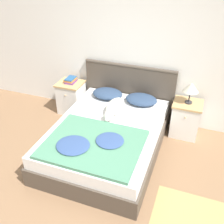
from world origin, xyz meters
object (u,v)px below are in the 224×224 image
nightstand_right (185,119)px  nightstand_left (71,97)px  pillow_left (108,94)px  table_lamp (191,88)px  bed (107,138)px  pillow_right (141,99)px  dog (114,108)px  book_stack (71,80)px

nightstand_right → nightstand_left: bearing=180.0°
pillow_left → table_lamp: size_ratio=1.50×
bed → pillow_left: pillow_left is taller
table_lamp → nightstand_right: bearing=-90.0°
pillow_right → dog: (-0.31, -0.41, 0.01)m
nightstand_left → book_stack: book_stack is taller
pillow_left → table_lamp: (1.31, 0.05, 0.31)m
pillow_right → table_lamp: (0.73, 0.05, 0.31)m
bed → pillow_left: size_ratio=4.01×
nightstand_right → pillow_left: size_ratio=1.14×
nightstand_left → pillow_right: (1.31, -0.05, 0.23)m
nightstand_left → book_stack: (-0.00, 0.03, 0.33)m
book_stack → pillow_right: bearing=-3.6°
bed → book_stack: size_ratio=9.07×
bed → nightstand_left: size_ratio=3.52×
bed → nightstand_right: 1.31m
dog → book_stack: (-1.00, 0.49, 0.08)m
pillow_right → bed: bearing=-110.6°
nightstand_left → nightstand_right: bearing=0.0°
nightstand_left → pillow_left: bearing=-3.9°
bed → book_stack: 1.39m
nightstand_left → nightstand_right: (2.03, 0.00, 0.00)m
dog → book_stack: book_stack is taller
pillow_left → pillow_right: bearing=0.0°
nightstand_right → book_stack: (-2.03, 0.03, 0.33)m
book_stack → table_lamp: 2.05m
bed → nightstand_left: (-1.02, 0.82, 0.07)m
nightstand_right → pillow_right: pillow_right is taller
pillow_right → dog: bearing=-127.2°
bed → nightstand_left: nightstand_left is taller
nightstand_right → pillow_right: (-0.73, -0.05, 0.23)m
nightstand_right → book_stack: size_ratio=2.57×
dog → nightstand_right: bearing=23.9°
bed → nightstand_right: size_ratio=3.52×
nightstand_right → bed: bearing=-141.0°
nightstand_right → pillow_right: bearing=-176.1°
bed → nightstand_right: (1.02, 0.82, 0.07)m
pillow_left → bed: bearing=-69.4°
pillow_right → table_lamp: 0.79m
pillow_left → dog: dog is taller
pillow_left → table_lamp: bearing=2.4°
dog → table_lamp: (1.04, 0.46, 0.30)m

